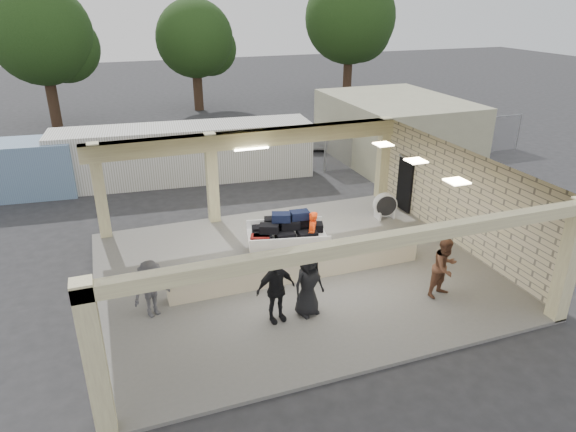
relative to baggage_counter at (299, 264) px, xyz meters
name	(u,v)px	position (x,y,z in m)	size (l,w,h in m)	color
ground	(294,273)	(0.00, 0.50, -0.59)	(120.00, 120.00, 0.00)	#262629
pavilion	(293,225)	(0.21, 1.16, 0.76)	(12.01, 10.00, 3.55)	slate
baggage_counter	(299,264)	(0.00, 0.00, 0.00)	(8.20, 0.58, 0.98)	beige
luggage_cart	(287,233)	(0.15, 1.58, 0.33)	(2.90, 2.14, 1.53)	white
drum_fan	(385,205)	(4.81, 3.21, 0.05)	(0.94, 0.50, 1.00)	white
baggage_handler	(312,235)	(0.88, 1.15, 0.32)	(0.59, 0.32, 1.62)	#FF3E0D
passenger_a	(445,267)	(3.54, -2.31, 0.42)	(0.88, 0.39, 1.82)	brown
passenger_b	(276,289)	(-1.39, -1.85, 0.46)	(1.11, 0.40, 1.90)	black
passenger_c	(151,289)	(-4.45, -0.50, 0.34)	(1.07, 0.37, 1.65)	#454449
passenger_d	(308,283)	(-0.47, -1.85, 0.45)	(0.91, 0.37, 1.87)	black
car_white_a	(317,136)	(6.33, 13.66, 0.08)	(2.23, 4.70, 1.34)	white
car_white_b	(400,127)	(11.88, 13.81, 0.12)	(1.66, 4.46, 1.41)	white
car_dark	(286,135)	(4.84, 14.63, 0.06)	(1.37, 3.90, 1.30)	black
container_white	(185,153)	(-1.64, 10.75, 0.70)	(11.91, 2.38, 2.58)	white
fence	(429,140)	(11.00, 9.50, 0.47)	(12.06, 0.06, 2.03)	gray
tree_left	(47,38)	(-7.68, 24.66, 5.00)	(6.60, 6.30, 9.00)	#382619
tree_mid	(199,42)	(2.32, 26.66, 4.38)	(6.00, 5.60, 8.00)	#382619
tree_right	(353,21)	(14.32, 25.66, 5.63)	(7.20, 7.00, 10.00)	#382619
adjacent_building	(395,128)	(9.50, 10.50, 1.01)	(6.00, 8.00, 3.20)	#B0AE8C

